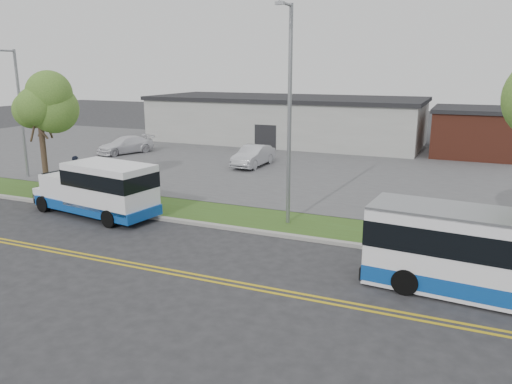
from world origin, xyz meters
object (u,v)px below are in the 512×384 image
at_px(pedestrian, 77,173).
at_px(parked_car_a, 253,156).
at_px(streetlight_near, 289,110).
at_px(tree_west, 38,102).
at_px(shuttle_bus, 101,188).
at_px(streetlight_far, 19,109).
at_px(parked_car_b, 125,145).

relative_size(pedestrian, parked_car_a, 0.44).
bearing_deg(streetlight_near, tree_west, 178.20).
bearing_deg(shuttle_bus, streetlight_far, 163.28).
distance_m(shuttle_bus, parked_car_b, 17.98).
bearing_deg(streetlight_far, pedestrian, -14.29).
height_order(pedestrian, parked_car_a, pedestrian).
bearing_deg(streetlight_near, pedestrian, 174.59).
height_order(streetlight_far, parked_car_b, streetlight_far).
bearing_deg(shuttle_bus, tree_west, 165.57).
height_order(streetlight_far, parked_car_a, streetlight_far).
xyz_separation_m(tree_west, shuttle_bus, (6.28, -2.70, -3.71)).
xyz_separation_m(streetlight_near, pedestrian, (-13.44, 1.27, -4.14)).
distance_m(pedestrian, parked_car_b, 12.57).
relative_size(parked_car_a, parked_car_b, 0.95).
bearing_deg(shuttle_bus, pedestrian, 152.31).
relative_size(streetlight_near, streetlight_far, 1.19).
relative_size(tree_west, pedestrian, 3.48).
bearing_deg(tree_west, shuttle_bus, -23.27).
distance_m(shuttle_bus, parked_car_a, 14.15).
distance_m(pedestrian, parked_car_a, 12.40).
height_order(tree_west, parked_car_a, tree_west).
xyz_separation_m(shuttle_bus, parked_car_a, (1.86, 14.01, -0.57)).
xyz_separation_m(streetlight_far, parked_car_a, (12.14, 9.09, -3.63)).
distance_m(streetlight_far, pedestrian, 6.66).
relative_size(streetlight_near, shuttle_bus, 1.33).
relative_size(streetlight_far, parked_car_b, 1.68).
distance_m(tree_west, parked_car_a, 14.58).
relative_size(streetlight_near, parked_car_a, 2.10).
bearing_deg(parked_car_b, streetlight_far, -68.04).
distance_m(streetlight_far, shuttle_bus, 11.80).
height_order(streetlight_near, pedestrian, streetlight_near).
distance_m(streetlight_near, pedestrian, 14.13).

